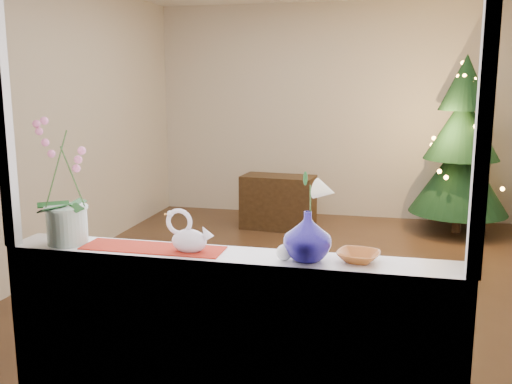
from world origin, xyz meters
TOP-DOWN VIEW (x-y plane):
  - ground at (0.00, 0.00)m, footprint 5.00×5.00m
  - wall_back at (0.00, 2.50)m, footprint 4.50×0.10m
  - wall_front at (0.00, -2.50)m, footprint 4.50×0.10m
  - wall_left at (-2.25, 0.00)m, footprint 0.10×5.00m
  - window_apron at (0.00, -2.46)m, footprint 2.20×0.08m
  - windowsill at (0.00, -2.37)m, footprint 2.20×0.26m
  - window_frame at (0.00, -2.47)m, footprint 2.22×0.06m
  - runner at (-0.38, -2.37)m, footprint 0.70×0.20m
  - orchid_pot at (-0.83, -2.38)m, footprint 0.22×0.22m
  - swan at (-0.19, -2.39)m, footprint 0.25×0.16m
  - blue_vase at (0.38, -2.38)m, footprint 0.31×0.31m
  - lily at (0.38, -2.38)m, footprint 0.14×0.08m
  - paperweight at (0.28, -2.41)m, footprint 0.08×0.08m
  - amber_dish at (0.61, -2.35)m, footprint 0.19×0.19m
  - xmas_tree at (1.53, 1.95)m, footprint 1.17×1.17m
  - side_table at (-0.52, 1.65)m, footprint 0.88×0.50m

SIDE VIEW (x-z plane):
  - ground at x=0.00m, z-range 0.00..0.00m
  - side_table at x=-0.52m, z-range 0.00..0.64m
  - window_apron at x=0.00m, z-range 0.00..0.88m
  - windowsill at x=0.00m, z-range 0.88..0.92m
  - runner at x=-0.38m, z-range 0.92..0.93m
  - amber_dish at x=0.61m, z-range 0.92..0.96m
  - paperweight at x=0.28m, z-range 0.92..0.99m
  - xmas_tree at x=1.53m, z-range 0.00..2.03m
  - swan at x=-0.19m, z-range 0.92..1.12m
  - blue_vase at x=0.38m, z-range 0.92..1.18m
  - orchid_pot at x=-0.83m, z-range 0.92..1.55m
  - lily at x=0.38m, z-range 1.18..1.38m
  - wall_back at x=0.00m, z-range 0.00..2.70m
  - wall_front at x=0.00m, z-range 0.00..2.70m
  - wall_left at x=-2.25m, z-range 0.00..2.70m
  - window_frame at x=0.00m, z-range 0.90..2.50m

